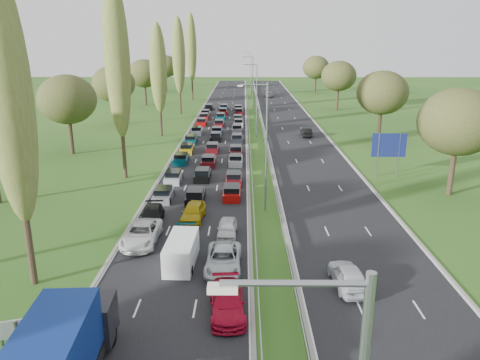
{
  "coord_description": "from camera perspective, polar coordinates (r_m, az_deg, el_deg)",
  "views": [
    {
      "loc": [
        2.44,
        1.23,
        15.58
      ],
      "look_at": [
        2.04,
        48.12,
        1.5
      ],
      "focal_mm": 35.0,
      "sensor_mm": 36.0,
      "label": 1
    }
  ],
  "objects": [
    {
      "name": "near_car_11",
      "position": [
        28.49,
        -1.57,
        -14.68
      ],
      "size": [
        2.41,
        5.11,
        1.44
      ],
      "primitive_type": "imported",
      "rotation": [
        0.0,
        0.0,
        0.08
      ],
      "color": "#AE0A26",
      "rests_on": "near_carriageway"
    },
    {
      "name": "blue_lorry",
      "position": [
        23.44,
        -21.16,
        -19.68
      ],
      "size": [
        2.68,
        9.65,
        4.07
      ],
      "rotation": [
        0.0,
        0.0,
        0.06
      ],
      "color": "black",
      "rests_on": "near_carriageway"
    },
    {
      "name": "far_car_0",
      "position": [
        31.93,
        13.08,
        -11.31
      ],
      "size": [
        2.2,
        4.78,
        1.59
      ],
      "primitive_type": "imported",
      "rotation": [
        0.0,
        0.0,
        3.21
      ],
      "color": "silver",
      "rests_on": "far_carriageway"
    },
    {
      "name": "central_reservation",
      "position": [
        82.68,
        1.92,
        6.23
      ],
      "size": [
        2.36,
        215.0,
        0.32
      ],
      "color": "gray",
      "rests_on": "ground"
    },
    {
      "name": "near_car_3",
      "position": [
        42.06,
        -10.68,
        -4.29
      ],
      "size": [
        2.33,
        4.94,
        1.39
      ],
      "primitive_type": "imported",
      "rotation": [
        0.0,
        0.0,
        0.08
      ],
      "color": "black",
      "rests_on": "near_carriageway"
    },
    {
      "name": "near_car_12",
      "position": [
        38.74,
        -1.57,
        -5.9
      ],
      "size": [
        1.67,
        3.96,
        1.33
      ],
      "primitive_type": "imported",
      "rotation": [
        0.0,
        0.0,
        -0.03
      ],
      "color": "silver",
      "rests_on": "near_carriageway"
    },
    {
      "name": "far_car_1",
      "position": [
        79.59,
        8.09,
        5.8
      ],
      "size": [
        1.54,
        4.39,
        1.45
      ],
      "primitive_type": "imported",
      "rotation": [
        0.0,
        0.0,
        3.14
      ],
      "color": "black",
      "rests_on": "far_carriageway"
    },
    {
      "name": "far_carriageway",
      "position": [
        83.22,
        6.59,
        5.81
      ],
      "size": [
        10.5,
        215.0,
        0.04
      ],
      "primitive_type": "cube",
      "color": "black",
      "rests_on": "ground"
    },
    {
      "name": "direction_sign",
      "position": [
        57.41,
        17.7,
        3.84
      ],
      "size": [
        4.0,
        0.17,
        5.2
      ],
      "color": "gray",
      "rests_on": "ground"
    },
    {
      "name": "woodland_left",
      "position": [
        66.56,
        -21.32,
        8.77
      ],
      "size": [
        8.0,
        166.0,
        11.1
      ],
      "color": "#2D2116",
      "rests_on": "ground"
    },
    {
      "name": "traffic_queue_fill",
      "position": [
        77.96,
        -2.95,
        5.49
      ],
      "size": [
        9.01,
        68.19,
        0.8
      ],
      "color": "slate",
      "rests_on": "ground"
    },
    {
      "name": "near_car_7",
      "position": [
        36.43,
        -6.85,
        -7.5
      ],
      "size": [
        2.31,
        4.94,
        1.39
      ],
      "primitive_type": "imported",
      "rotation": [
        0.0,
        0.0,
        0.08
      ],
      "color": "#044447",
      "rests_on": "near_carriageway"
    },
    {
      "name": "info_sign",
      "position": [
        27.41,
        -26.35,
        -16.45
      ],
      "size": [
        1.46,
        0.56,
        2.1
      ],
      "color": "gray",
      "rests_on": "ground"
    },
    {
      "name": "white_van_rear",
      "position": [
        34.36,
        -7.1,
        -8.5
      ],
      "size": [
        1.94,
        4.94,
        1.99
      ],
      "rotation": [
        0.0,
        0.0,
        -0.04
      ],
      "color": "white",
      "rests_on": "near_carriageway"
    },
    {
      "name": "far_car_2",
      "position": [
        135.21,
        3.56,
        10.37
      ],
      "size": [
        2.37,
        5.1,
        1.41
      ],
      "primitive_type": "imported",
      "rotation": [
        0.0,
        0.0,
        3.15
      ],
      "color": "slate",
      "rests_on": "far_carriageway"
    },
    {
      "name": "ground",
      "position": [
        80.33,
        1.96,
        5.52
      ],
      "size": [
        260.0,
        260.0,
        0.0
      ],
      "primitive_type": "plane",
      "color": "#254C18",
      "rests_on": "ground"
    },
    {
      "name": "near_car_2",
      "position": [
        38.19,
        -11.89,
        -6.43
      ],
      "size": [
        2.7,
        5.69,
        1.57
      ],
      "primitive_type": "imported",
      "rotation": [
        0.0,
        0.0,
        -0.02
      ],
      "color": "silver",
      "rests_on": "near_carriageway"
    },
    {
      "name": "woodland_right",
      "position": [
        69.35,
        18.85,
        9.29
      ],
      "size": [
        8.0,
        153.0,
        11.1
      ],
      "color": "#2D2116",
      "rests_on": "ground"
    },
    {
      "name": "lamp_columns",
      "position": [
        77.4,
        2.04,
        9.59
      ],
      "size": [
        0.18,
        140.18,
        12.0
      ],
      "color": "gray",
      "rests_on": "ground"
    },
    {
      "name": "near_car_10",
      "position": [
        33.36,
        -2.05,
        -9.67
      ],
      "size": [
        2.52,
        5.36,
        1.48
      ],
      "primitive_type": "imported",
      "rotation": [
        0.0,
        0.0,
        -0.01
      ],
      "color": "silver",
      "rests_on": "near_carriageway"
    },
    {
      "name": "near_carriageway",
      "position": [
        82.89,
        -2.78,
        5.86
      ],
      "size": [
        10.5,
        215.0,
        0.04
      ],
      "primitive_type": "cube",
      "color": "black",
      "rests_on": "ground"
    },
    {
      "name": "poplar_row",
      "position": [
        68.45,
        -11.6,
        13.71
      ],
      "size": [
        2.8,
        127.8,
        22.44
      ],
      "color": "#2D2116",
      "rests_on": "ground"
    },
    {
      "name": "near_car_8",
      "position": [
        42.14,
        -5.73,
        -3.9
      ],
      "size": [
        2.24,
        4.75,
        1.57
      ],
      "primitive_type": "imported",
      "rotation": [
        0.0,
        0.0,
        -0.08
      ],
      "color": "#AA8D0B",
      "rests_on": "near_carriageway"
    }
  ]
}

